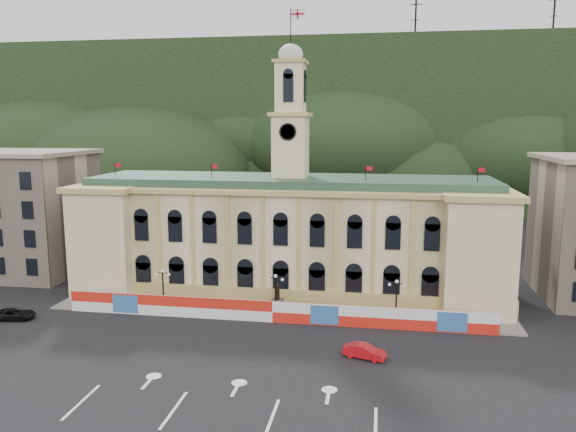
% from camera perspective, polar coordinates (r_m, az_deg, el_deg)
% --- Properties ---
extents(ground, '(260.00, 260.00, 0.00)m').
position_cam_1_polar(ground, '(52.41, -4.83, -16.28)').
color(ground, black).
rests_on(ground, ground).
extents(lane_markings, '(26.00, 10.00, 0.02)m').
position_cam_1_polar(lane_markings, '(48.11, -6.37, -18.79)').
color(lane_markings, white).
rests_on(lane_markings, ground).
extents(hill_ridge, '(230.00, 80.00, 64.00)m').
position_cam_1_polar(hill_ridge, '(168.16, 5.43, 8.30)').
color(hill_ridge, black).
rests_on(hill_ridge, ground).
extents(city_hall, '(56.20, 17.60, 37.10)m').
position_cam_1_polar(city_hall, '(75.78, 0.21, -1.88)').
color(city_hall, beige).
rests_on(city_hall, ground).
extents(side_building_left, '(21.00, 17.00, 18.60)m').
position_cam_1_polar(side_building_left, '(95.21, -25.91, 0.40)').
color(side_building_left, '#BAA68F').
rests_on(side_building_left, ground).
extents(hoarding_fence, '(50.00, 0.44, 2.50)m').
position_cam_1_polar(hoarding_fence, '(65.54, -1.52, -9.68)').
color(hoarding_fence, red).
rests_on(hoarding_fence, ground).
extents(pavement, '(56.00, 5.50, 0.16)m').
position_cam_1_polar(pavement, '(68.42, -1.13, -9.88)').
color(pavement, slate).
rests_on(pavement, ground).
extents(statue, '(1.40, 1.40, 3.72)m').
position_cam_1_polar(statue, '(68.30, -1.10, -8.94)').
color(statue, '#595651').
rests_on(statue, ground).
extents(lamp_left, '(1.96, 0.44, 5.15)m').
position_cam_1_polar(lamp_left, '(70.63, -12.58, -6.94)').
color(lamp_left, black).
rests_on(lamp_left, ground).
extents(lamp_center, '(1.96, 0.44, 5.15)m').
position_cam_1_polar(lamp_center, '(66.79, -1.26, -7.67)').
color(lamp_center, black).
rests_on(lamp_center, ground).
extents(lamp_right, '(1.96, 0.44, 5.15)m').
position_cam_1_polar(lamp_right, '(65.76, 10.94, -8.12)').
color(lamp_right, black).
rests_on(lamp_right, ground).
extents(red_sedan, '(3.69, 4.99, 1.39)m').
position_cam_1_polar(red_sedan, '(56.80, 7.78, -13.46)').
color(red_sedan, red).
rests_on(red_sedan, ground).
extents(black_suv, '(4.05, 5.58, 1.31)m').
position_cam_1_polar(black_suv, '(73.82, -26.07, -8.94)').
color(black_suv, black).
rests_on(black_suv, ground).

